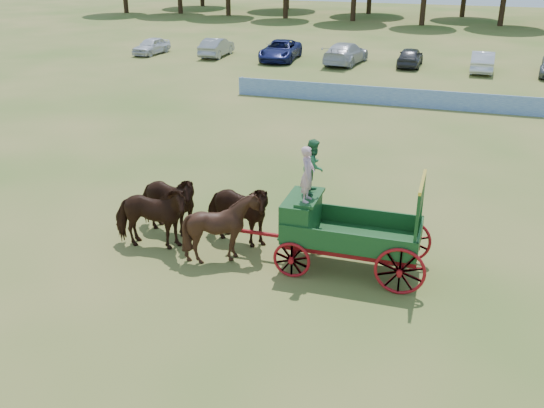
% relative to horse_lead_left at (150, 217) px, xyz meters
% --- Properties ---
extents(ground, '(160.00, 160.00, 0.00)m').
position_rel_horse_lead_left_xyz_m(ground, '(9.42, 2.03, -1.06)').
color(ground, olive).
rests_on(ground, ground).
extents(horse_lead_left, '(2.65, 1.49, 2.12)m').
position_rel_horse_lead_left_xyz_m(horse_lead_left, '(0.00, 0.00, 0.00)').
color(horse_lead_left, '#321A0E').
rests_on(horse_lead_left, ground).
extents(horse_lead_right, '(2.68, 1.57, 2.12)m').
position_rel_horse_lead_left_xyz_m(horse_lead_right, '(0.00, 1.10, 0.00)').
color(horse_lead_right, '#321A0E').
rests_on(horse_lead_right, ground).
extents(horse_wheel_left, '(2.29, 2.14, 2.13)m').
position_rel_horse_lead_left_xyz_m(horse_wheel_left, '(2.40, 0.00, 0.00)').
color(horse_wheel_left, '#321A0E').
rests_on(horse_wheel_left, ground).
extents(horse_wheel_right, '(2.69, 1.62, 2.12)m').
position_rel_horse_lead_left_xyz_m(horse_wheel_right, '(2.40, 1.10, 0.00)').
color(horse_wheel_right, '#321A0E').
rests_on(horse_wheel_right, ground).
extents(farm_dray, '(6.00, 2.00, 3.73)m').
position_rel_horse_lead_left_xyz_m(farm_dray, '(5.36, 0.58, 0.59)').
color(farm_dray, '#A31012').
rests_on(farm_dray, ground).
extents(sponsor_banner, '(26.00, 0.08, 1.05)m').
position_rel_horse_lead_left_xyz_m(sponsor_banner, '(8.42, 20.03, -0.54)').
color(sponsor_banner, '#1E4AA3').
rests_on(sponsor_banner, ground).
extents(parked_cars, '(39.05, 5.85, 1.62)m').
position_rel_horse_lead_left_xyz_m(parked_cars, '(2.90, 31.94, -0.31)').
color(parked_cars, silver).
rests_on(parked_cars, ground).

